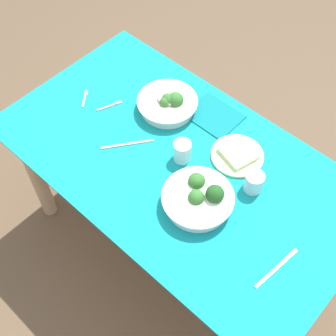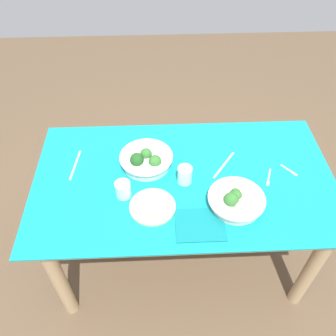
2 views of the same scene
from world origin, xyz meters
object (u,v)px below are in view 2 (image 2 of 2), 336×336
Objects in this scene: fork_by_far_bowl at (290,171)px; fork_by_near_bowl at (269,178)px; table_knife_left at (224,165)px; table_knife_right at (75,165)px; bread_side_plate at (153,206)px; broccoli_bowl_far at (236,200)px; broccoli_bowl_near at (146,160)px; water_glass_center at (184,175)px; water_glass_side at (123,189)px; napkin_folded_upper at (200,225)px.

fork_by_far_bowl is 0.76× the size of fork_by_near_bowl.
table_knife_right is (0.73, -0.03, 0.00)m from table_knife_left.
broccoli_bowl_far is at bearing 179.61° from bread_side_plate.
broccoli_bowl_near reaches higher than broccoli_bowl_far.
water_glass_side is at bearing 14.55° from water_glass_center.
fork_by_far_bowl is (-0.80, -0.12, -0.04)m from water_glass_side.
table_knife_left is at bearing 177.23° from broccoli_bowl_near.
broccoli_bowl_near is 0.60m from fork_by_near_bowl.
water_glass_side is at bearing 145.37° from table_knife_left.
water_glass_center reaches higher than fork_by_far_bowl.
napkin_folded_upper is at bearing 31.00° from broccoli_bowl_far.
bread_side_plate is at bearing 95.71° from broccoli_bowl_near.
water_glass_side is 0.38m from napkin_folded_upper.
water_glass_side is 0.52m from table_knife_left.
broccoli_bowl_near is (0.39, -0.27, 0.00)m from broccoli_bowl_far.
water_glass_side reaches higher than napkin_folded_upper.
table_knife_left and table_knife_right have the same top height.
water_glass_center is 0.41× the size of table_knife_left.
water_glass_center is at bearing 151.16° from table_knife_left.
fork_by_far_bowl is (-0.67, -0.19, -0.01)m from bread_side_plate.
napkin_folded_upper is (-0.23, 0.37, -0.03)m from broccoli_bowl_near.
water_glass_center reaches higher than bread_side_plate.
broccoli_bowl_near is at bearing -84.29° from bread_side_plate.
broccoli_bowl_near is 3.27× the size of water_glass_side.
broccoli_bowl_far is at bearing 144.78° from water_glass_center.
broccoli_bowl_near is 1.29× the size of table_knife_right.
water_glass_center is 0.52m from fork_by_far_bowl.
napkin_folded_upper is (-0.33, 0.18, -0.04)m from water_glass_side.
fork_by_near_bowl is 0.52× the size of table_knife_right.
broccoli_bowl_near is 2.47× the size of fork_by_near_bowl.
bread_side_plate is (0.37, -0.00, -0.02)m from broccoli_bowl_far.
broccoli_bowl_near is 0.38m from table_knife_left.
broccoli_bowl_near reaches higher than bread_side_plate.
table_knife_left is 0.38m from napkin_folded_upper.
water_glass_side is 0.99× the size of fork_by_far_bowl.
bread_side_plate is at bearing 160.83° from table_knife_left.
broccoli_bowl_far is at bearing 170.89° from water_glass_side.
broccoli_bowl_far is at bearing -141.59° from table_knife_left.
fork_by_far_bowl is 0.12m from fork_by_near_bowl.
fork_by_far_bowl is at bearing -63.28° from table_knife_left.
table_knife_left is at bearing -94.75° from fork_by_near_bowl.
bread_side_plate is 1.96× the size of fork_by_near_bowl.
bread_side_plate is 0.21m from water_glass_center.
bread_side_plate is at bearing -53.83° from fork_by_near_bowl.
water_glass_center is (-0.18, 0.11, 0.01)m from broccoli_bowl_near.
broccoli_bowl_far reaches higher than fork_by_far_bowl.
water_glass_side reaches higher than fork_by_far_bowl.
table_knife_right is at bearing -2.43° from broccoli_bowl_near.
bread_side_plate is 0.98× the size of napkin_folded_upper.
broccoli_bowl_near is 0.21m from water_glass_center.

